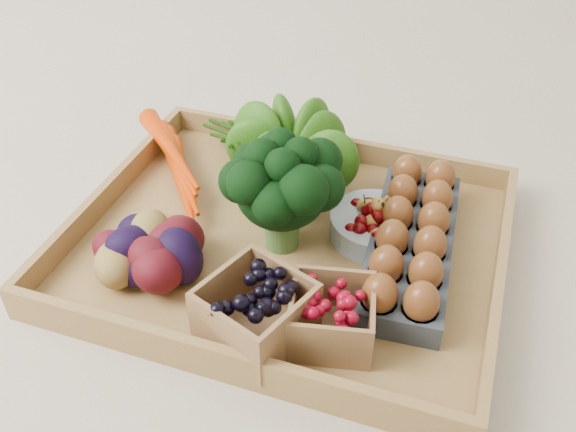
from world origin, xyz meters
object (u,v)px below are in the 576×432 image
(cherry_bowl, at_px, (376,226))
(egg_carton, at_px, (410,247))
(tray, at_px, (288,246))
(broccoli, at_px, (282,209))

(cherry_bowl, distance_m, egg_carton, 0.06)
(tray, distance_m, cherry_bowl, 0.12)
(broccoli, height_order, egg_carton, broccoli)
(broccoli, xyz_separation_m, egg_carton, (0.16, 0.03, -0.04))
(cherry_bowl, bearing_deg, tray, -153.76)
(egg_carton, bearing_deg, tray, -174.99)
(tray, relative_size, broccoli, 3.67)
(tray, bearing_deg, cherry_bowl, 26.24)
(broccoli, distance_m, cherry_bowl, 0.13)
(broccoli, bearing_deg, tray, 35.92)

